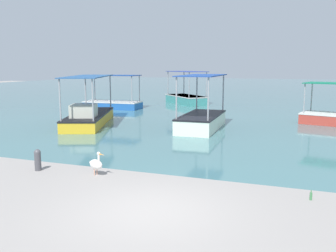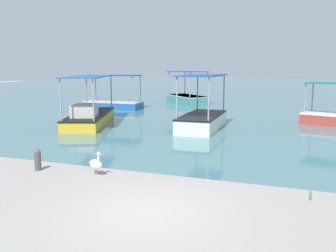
# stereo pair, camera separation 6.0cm
# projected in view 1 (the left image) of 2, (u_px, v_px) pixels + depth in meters

# --- Properties ---
(ground) EXTENTS (120.00, 120.00, 0.00)m
(ground) POSITION_uv_depth(u_px,v_px,m) (148.00, 211.00, 9.17)
(ground) COLOR gray
(harbor_water) EXTENTS (110.00, 90.00, 0.00)m
(harbor_water) POSITION_uv_depth(u_px,v_px,m) (280.00, 90.00, 53.62)
(harbor_water) COLOR #467579
(harbor_water) RESTS_ON ground
(fishing_boat_outer) EXTENTS (2.15, 4.99, 2.99)m
(fishing_boat_outer) POSITION_uv_depth(u_px,v_px,m) (202.00, 119.00, 20.70)
(fishing_boat_outer) COLOR white
(fishing_boat_outer) RESTS_ON harbor_water
(fishing_boat_near_left) EXTENTS (4.72, 2.18, 2.73)m
(fishing_boat_near_left) POSITION_uv_depth(u_px,v_px,m) (113.00, 102.00, 30.60)
(fishing_boat_near_left) COLOR #225BAD
(fishing_boat_near_left) RESTS_ON harbor_water
(fishing_boat_far_right) EXTENTS (4.26, 7.10, 2.88)m
(fishing_boat_far_right) POSITION_uv_depth(u_px,v_px,m) (89.00, 115.00, 22.36)
(fishing_boat_far_right) COLOR gold
(fishing_boat_far_right) RESTS_ON harbor_water
(fishing_boat_center) EXTENTS (4.86, 4.85, 2.97)m
(fishing_boat_center) POSITION_uv_depth(u_px,v_px,m) (186.00, 98.00, 34.48)
(fishing_boat_center) COLOR teal
(fishing_boat_center) RESTS_ON harbor_water
(pelican) EXTENTS (0.77, 0.47, 0.80)m
(pelican) POSITION_uv_depth(u_px,v_px,m) (96.00, 164.00, 12.08)
(pelican) COLOR #E0997A
(pelican) RESTS_ON ground
(mooring_bollard) EXTENTS (0.23, 0.23, 0.73)m
(mooring_bollard) POSITION_uv_depth(u_px,v_px,m) (38.00, 159.00, 12.61)
(mooring_bollard) COLOR #47474C
(mooring_bollard) RESTS_ON ground
(glass_bottle) EXTENTS (0.07, 0.07, 0.27)m
(glass_bottle) POSITION_uv_depth(u_px,v_px,m) (311.00, 196.00, 9.88)
(glass_bottle) COLOR #3F7F4C
(glass_bottle) RESTS_ON ground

